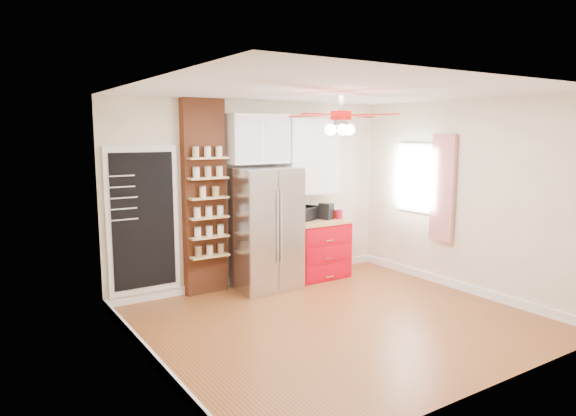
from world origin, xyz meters
TOP-DOWN VIEW (x-y plane):
  - floor at (0.00, 0.00)m, footprint 4.50×4.50m
  - ceiling at (0.00, 0.00)m, footprint 4.50×4.50m
  - wall_back at (0.00, 2.00)m, footprint 4.50×0.02m
  - wall_front at (0.00, -2.00)m, footprint 4.50×0.02m
  - wall_left at (-2.25, 0.00)m, footprint 0.02×4.00m
  - wall_right at (2.25, 0.00)m, footprint 0.02×4.00m
  - chalkboard at (-1.70, 1.96)m, footprint 0.95×0.05m
  - brick_pillar at (-0.85, 1.92)m, footprint 0.60×0.16m
  - fridge at (-0.05, 1.63)m, footprint 0.90×0.70m
  - upper_glass_cabinet at (-0.05, 1.82)m, footprint 0.90×0.35m
  - red_cabinet at (0.92, 1.68)m, footprint 0.94×0.64m
  - upper_shelf_unit at (0.92, 1.85)m, footprint 0.90×0.30m
  - window at (2.23, 0.90)m, footprint 0.04×0.75m
  - curtain at (2.18, 0.35)m, footprint 0.06×0.40m
  - ceiling_fan at (0.00, 0.00)m, footprint 1.40×1.40m
  - toaster_oven at (0.75, 1.79)m, footprint 0.47×0.40m
  - coffee_maker at (1.09, 1.69)m, footprint 0.20×0.24m
  - canister_left at (1.27, 1.57)m, footprint 0.12×0.12m
  - canister_right at (1.29, 1.66)m, footprint 0.13×0.13m
  - pantry_jar_oats at (-0.94, 1.76)m, footprint 0.11×0.11m
  - pantry_jar_beans at (-0.75, 1.77)m, footprint 0.12×0.12m

SIDE VIEW (x-z plane):
  - floor at x=0.00m, z-range 0.00..0.00m
  - red_cabinet at x=0.92m, z-range 0.00..0.90m
  - fridge at x=-0.05m, z-range 0.00..1.75m
  - canister_right at x=1.29m, z-range 0.90..1.03m
  - canister_left at x=1.27m, z-range 0.90..1.05m
  - toaster_oven at x=0.75m, z-range 0.90..1.12m
  - coffee_maker at x=1.09m, z-range 0.90..1.15m
  - chalkboard at x=-1.70m, z-range 0.12..2.08m
  - wall_back at x=0.00m, z-range 0.00..2.70m
  - wall_front at x=0.00m, z-range 0.00..2.70m
  - wall_left at x=-2.25m, z-range 0.00..2.70m
  - wall_right at x=2.25m, z-range 0.00..2.70m
  - brick_pillar at x=-0.85m, z-range 0.00..2.70m
  - pantry_jar_beans at x=-0.75m, z-range 1.37..1.50m
  - pantry_jar_oats at x=-0.94m, z-range 1.37..1.51m
  - curtain at x=2.18m, z-range 0.67..2.23m
  - window at x=2.23m, z-range 1.02..2.08m
  - upper_shelf_unit at x=0.92m, z-range 1.30..2.45m
  - upper_glass_cabinet at x=-0.05m, z-range 1.80..2.50m
  - ceiling_fan at x=0.00m, z-range 2.20..2.65m
  - ceiling at x=0.00m, z-range 2.70..2.70m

